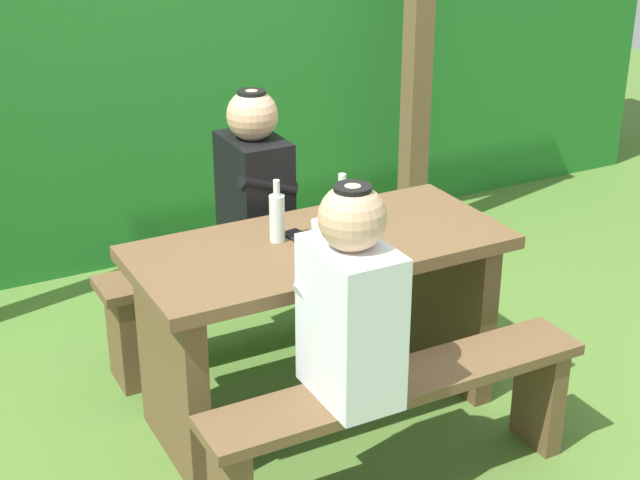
{
  "coord_description": "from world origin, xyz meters",
  "views": [
    {
      "loc": [
        -1.52,
        -2.86,
        2.16
      ],
      "look_at": [
        0.0,
        0.0,
        0.74
      ],
      "focal_mm": 53.95,
      "sensor_mm": 36.0,
      "label": 1
    }
  ],
  "objects_px": {
    "bottle_right": "(342,204)",
    "bench_near": "(398,412)",
    "person_black_coat": "(255,182)",
    "cell_phone": "(299,237)",
    "person_white_shirt": "(350,302)",
    "picnic_table": "(320,298)",
    "drinking_glass": "(320,230)",
    "bottle_left": "(277,217)",
    "bench_far": "(259,281)"
  },
  "relations": [
    {
      "from": "cell_phone",
      "to": "drinking_glass",
      "type": "bearing_deg",
      "value": -46.23
    },
    {
      "from": "bottle_right",
      "to": "bench_near",
      "type": "bearing_deg",
      "value": -102.44
    },
    {
      "from": "person_white_shirt",
      "to": "picnic_table",
      "type": "bearing_deg",
      "value": 71.23
    },
    {
      "from": "bench_near",
      "to": "person_black_coat",
      "type": "bearing_deg",
      "value": 90.43
    },
    {
      "from": "bench_far",
      "to": "bottle_left",
      "type": "bearing_deg",
      "value": -105.65
    },
    {
      "from": "bench_near",
      "to": "bottle_right",
      "type": "distance_m",
      "value": 0.84
    },
    {
      "from": "picnic_table",
      "to": "person_white_shirt",
      "type": "xyz_separation_m",
      "value": [
        -0.19,
        -0.56,
        0.29
      ]
    },
    {
      "from": "person_white_shirt",
      "to": "bottle_right",
      "type": "height_order",
      "value": "person_white_shirt"
    },
    {
      "from": "picnic_table",
      "to": "drinking_glass",
      "type": "xyz_separation_m",
      "value": [
        0.01,
        0.01,
        0.27
      ]
    },
    {
      "from": "bench_far",
      "to": "bottle_left",
      "type": "distance_m",
      "value": 0.72
    },
    {
      "from": "bench_near",
      "to": "drinking_glass",
      "type": "distance_m",
      "value": 0.73
    },
    {
      "from": "bench_near",
      "to": "bottle_left",
      "type": "height_order",
      "value": "bottle_left"
    },
    {
      "from": "bench_near",
      "to": "person_white_shirt",
      "type": "relative_size",
      "value": 1.95
    },
    {
      "from": "bench_far",
      "to": "bench_near",
      "type": "bearing_deg",
      "value": -90.0
    },
    {
      "from": "person_white_shirt",
      "to": "bottle_right",
      "type": "bearing_deg",
      "value": 62.93
    },
    {
      "from": "person_black_coat",
      "to": "cell_phone",
      "type": "xyz_separation_m",
      "value": [
        -0.05,
        -0.5,
        -0.05
      ]
    },
    {
      "from": "picnic_table",
      "to": "bottle_right",
      "type": "relative_size",
      "value": 6.78
    },
    {
      "from": "bottle_left",
      "to": "picnic_table",
      "type": "bearing_deg",
      "value": -29.16
    },
    {
      "from": "person_black_coat",
      "to": "bench_far",
      "type": "bearing_deg",
      "value": 21.4
    },
    {
      "from": "bottle_right",
      "to": "bottle_left",
      "type": "bearing_deg",
      "value": -175.59
    },
    {
      "from": "picnic_table",
      "to": "bottle_left",
      "type": "distance_m",
      "value": 0.37
    },
    {
      "from": "person_black_coat",
      "to": "bottle_right",
      "type": "relative_size",
      "value": 3.48
    },
    {
      "from": "bench_near",
      "to": "bottle_left",
      "type": "xyz_separation_m",
      "value": [
        -0.14,
        0.64,
        0.51
      ]
    },
    {
      "from": "cell_phone",
      "to": "person_white_shirt",
      "type": "bearing_deg",
      "value": -110.86
    },
    {
      "from": "bench_near",
      "to": "picnic_table",
      "type": "bearing_deg",
      "value": 90.0
    },
    {
      "from": "picnic_table",
      "to": "person_black_coat",
      "type": "bearing_deg",
      "value": 90.86
    },
    {
      "from": "bench_near",
      "to": "drinking_glass",
      "type": "xyz_separation_m",
      "value": [
        0.01,
        0.58,
        0.45
      ]
    },
    {
      "from": "bench_near",
      "to": "bottle_right",
      "type": "height_order",
      "value": "bottle_right"
    },
    {
      "from": "bench_far",
      "to": "person_black_coat",
      "type": "relative_size",
      "value": 1.95
    },
    {
      "from": "bench_far",
      "to": "person_black_coat",
      "type": "height_order",
      "value": "person_black_coat"
    },
    {
      "from": "drinking_glass",
      "to": "cell_phone",
      "type": "bearing_deg",
      "value": 142.49
    },
    {
      "from": "person_black_coat",
      "to": "drinking_glass",
      "type": "bearing_deg",
      "value": -88.48
    },
    {
      "from": "cell_phone",
      "to": "person_black_coat",
      "type": "bearing_deg",
      "value": 75.73
    },
    {
      "from": "person_white_shirt",
      "to": "bottle_right",
      "type": "xyz_separation_m",
      "value": [
        0.34,
        0.66,
        0.03
      ]
    },
    {
      "from": "person_white_shirt",
      "to": "drinking_glass",
      "type": "xyz_separation_m",
      "value": [
        0.2,
        0.57,
        -0.01
      ]
    },
    {
      "from": "drinking_glass",
      "to": "cell_phone",
      "type": "height_order",
      "value": "drinking_glass"
    },
    {
      "from": "bench_near",
      "to": "person_white_shirt",
      "type": "distance_m",
      "value": 0.5
    },
    {
      "from": "person_white_shirt",
      "to": "drinking_glass",
      "type": "height_order",
      "value": "person_white_shirt"
    },
    {
      "from": "drinking_glass",
      "to": "bottle_right",
      "type": "relative_size",
      "value": 0.37
    },
    {
      "from": "bench_far",
      "to": "person_white_shirt",
      "type": "xyz_separation_m",
      "value": [
        -0.19,
        -1.13,
        0.46
      ]
    },
    {
      "from": "bottle_left",
      "to": "person_white_shirt",
      "type": "bearing_deg",
      "value": -94.83
    },
    {
      "from": "person_white_shirt",
      "to": "cell_phone",
      "type": "height_order",
      "value": "person_white_shirt"
    },
    {
      "from": "person_white_shirt",
      "to": "bottle_right",
      "type": "distance_m",
      "value": 0.74
    },
    {
      "from": "picnic_table",
      "to": "bottle_left",
      "type": "height_order",
      "value": "bottle_left"
    },
    {
      "from": "person_white_shirt",
      "to": "bottle_left",
      "type": "distance_m",
      "value": 0.64
    },
    {
      "from": "bottle_right",
      "to": "picnic_table",
      "type": "bearing_deg",
      "value": -146.14
    },
    {
      "from": "person_white_shirt",
      "to": "bench_near",
      "type": "bearing_deg",
      "value": -0.99
    },
    {
      "from": "drinking_glass",
      "to": "bench_far",
      "type": "bearing_deg",
      "value": 90.64
    },
    {
      "from": "bottle_right",
      "to": "cell_phone",
      "type": "xyz_separation_m",
      "value": [
        -0.2,
        -0.04,
        -0.08
      ]
    },
    {
      "from": "picnic_table",
      "to": "cell_phone",
      "type": "xyz_separation_m",
      "value": [
        -0.06,
        0.06,
        0.24
      ]
    }
  ]
}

